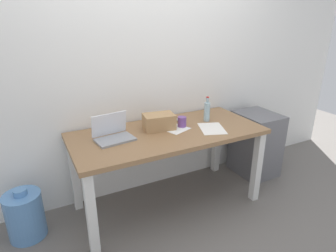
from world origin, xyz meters
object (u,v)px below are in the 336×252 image
object	(u,v)px
beer_bottle	(207,111)
cardboard_box	(159,122)
computer_mouse	(181,120)
water_cooler_jug	(25,215)
laptop_left	(113,134)
desk	(168,141)
filing_cabinet	(255,144)
coffee_mug	(182,122)

from	to	relation	value
beer_bottle	cardboard_box	xyz separation A→B (m)	(-0.50, 0.02, -0.03)
computer_mouse	water_cooler_jug	world-z (taller)	computer_mouse
laptop_left	computer_mouse	distance (m)	0.72
desk	water_cooler_jug	world-z (taller)	desk
filing_cabinet	coffee_mug	bearing A→B (deg)	-177.16
desk	cardboard_box	bearing A→B (deg)	116.25
filing_cabinet	cardboard_box	bearing A→B (deg)	179.98
coffee_mug	filing_cabinet	xyz separation A→B (m)	(1.00, 0.05, -0.45)
computer_mouse	coffee_mug	distance (m)	0.14
computer_mouse	cardboard_box	bearing A→B (deg)	174.36
cardboard_box	filing_cabinet	xyz separation A→B (m)	(1.21, -0.00, -0.47)
coffee_mug	filing_cabinet	distance (m)	1.10
laptop_left	computer_mouse	world-z (taller)	laptop_left
desk	water_cooler_jug	size ratio (longest dim) A/B	3.83
beer_bottle	laptop_left	bearing A→B (deg)	-178.85
coffee_mug	water_cooler_jug	distance (m)	1.53
desk	computer_mouse	distance (m)	0.30
beer_bottle	filing_cabinet	xyz separation A→B (m)	(0.71, 0.02, -0.50)
desk	laptop_left	world-z (taller)	laptop_left
desk	cardboard_box	distance (m)	0.20
computer_mouse	water_cooler_jug	distance (m)	1.57
desk	laptop_left	xyz separation A→B (m)	(-0.49, 0.05, 0.15)
beer_bottle	water_cooler_jug	distance (m)	1.82
laptop_left	coffee_mug	world-z (taller)	laptop_left
laptop_left	beer_bottle	bearing A→B (deg)	1.15
desk	coffee_mug	distance (m)	0.23
coffee_mug	water_cooler_jug	bearing A→B (deg)	176.26
filing_cabinet	beer_bottle	bearing A→B (deg)	-178.25
laptop_left	beer_bottle	size ratio (longest dim) A/B	1.36
computer_mouse	water_cooler_jug	bearing A→B (deg)	160.22
cardboard_box	coffee_mug	distance (m)	0.22
coffee_mug	filing_cabinet	size ratio (longest dim) A/B	0.13
desk	coffee_mug	xyz separation A→B (m)	(0.17, 0.04, 0.15)
beer_bottle	computer_mouse	distance (m)	0.27
computer_mouse	cardboard_box	world-z (taller)	cardboard_box
beer_bottle	water_cooler_jug	world-z (taller)	beer_bottle
computer_mouse	coffee_mug	xyz separation A→B (m)	(-0.06, -0.12, 0.03)
computer_mouse	water_cooler_jug	size ratio (longest dim) A/B	0.22
water_cooler_jug	filing_cabinet	size ratio (longest dim) A/B	0.62
laptop_left	coffee_mug	xyz separation A→B (m)	(0.65, -0.01, 0.00)
laptop_left	water_cooler_jug	world-z (taller)	laptop_left
water_cooler_jug	computer_mouse	bearing A→B (deg)	1.25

